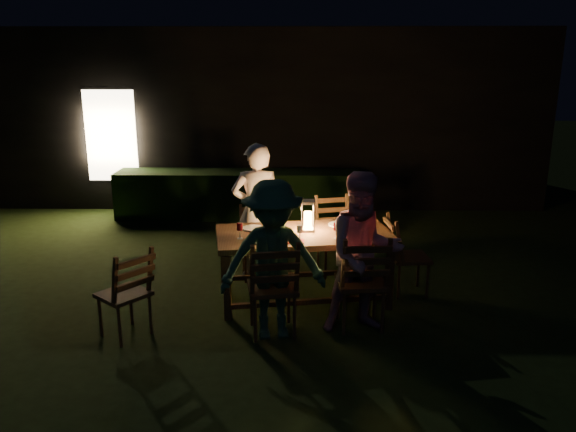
{
  "coord_description": "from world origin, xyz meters",
  "views": [
    {
      "loc": [
        0.52,
        -5.73,
        2.65
      ],
      "look_at": [
        0.41,
        0.48,
        0.92
      ],
      "focal_mm": 35.0,
      "sensor_mm": 36.0,
      "label": 1
    }
  ],
  "objects_px": {
    "chair_near_left": "(273,304)",
    "lantern": "(308,217)",
    "person_opp_right": "(364,254)",
    "bottle_bucket_b": "(272,194)",
    "dining_table": "(304,239)",
    "chair_end": "(407,269)",
    "person_opp_left": "(273,261)",
    "chair_spare": "(126,309)",
    "chair_far_left": "(258,256)",
    "chair_near_right": "(361,298)",
    "bottle_bucket_a": "(264,195)",
    "chair_far_right": "(335,250)",
    "ice_bucket": "(268,198)",
    "side_table": "(268,212)",
    "bottle_table": "(282,221)",
    "person_house_side": "(257,211)"
  },
  "relations": [
    {
      "from": "chair_far_left",
      "to": "person_opp_left",
      "type": "height_order",
      "value": "person_opp_left"
    },
    {
      "from": "person_opp_right",
      "to": "bottle_bucket_b",
      "type": "distance_m",
      "value": 2.31
    },
    {
      "from": "person_opp_left",
      "to": "bottle_table",
      "type": "distance_m",
      "value": 0.86
    },
    {
      "from": "chair_near_right",
      "to": "side_table",
      "type": "distance_m",
      "value": 2.28
    },
    {
      "from": "chair_near_left",
      "to": "lantern",
      "type": "distance_m",
      "value": 1.16
    },
    {
      "from": "person_opp_right",
      "to": "dining_table",
      "type": "bearing_deg",
      "value": 118.76
    },
    {
      "from": "lantern",
      "to": "chair_far_left",
      "type": "bearing_deg",
      "value": 134.3
    },
    {
      "from": "ice_bucket",
      "to": "bottle_bucket_a",
      "type": "relative_size",
      "value": 0.94
    },
    {
      "from": "chair_far_left",
      "to": "chair_spare",
      "type": "xyz_separation_m",
      "value": [
        -1.19,
        -1.6,
        0.01
      ]
    },
    {
      "from": "chair_far_left",
      "to": "chair_end",
      "type": "height_order",
      "value": "chair_end"
    },
    {
      "from": "chair_near_right",
      "to": "bottle_bucket_b",
      "type": "height_order",
      "value": "bottle_bucket_b"
    },
    {
      "from": "bottle_bucket_b",
      "to": "dining_table",
      "type": "bearing_deg",
      "value": -72.57
    },
    {
      "from": "chair_far_right",
      "to": "ice_bucket",
      "type": "xyz_separation_m",
      "value": [
        -0.89,
        0.46,
        0.57
      ]
    },
    {
      "from": "chair_far_right",
      "to": "bottle_table",
      "type": "distance_m",
      "value": 1.28
    },
    {
      "from": "chair_near_right",
      "to": "bottle_bucket_a",
      "type": "bearing_deg",
      "value": 114.01
    },
    {
      "from": "chair_spare",
      "to": "bottle_bucket_a",
      "type": "distance_m",
      "value": 2.59
    },
    {
      "from": "bottle_bucket_b",
      "to": "person_opp_left",
      "type": "bearing_deg",
      "value": -87.06
    },
    {
      "from": "ice_bucket",
      "to": "chair_far_right",
      "type": "bearing_deg",
      "value": -27.27
    },
    {
      "from": "ice_bucket",
      "to": "chair_far_left",
      "type": "bearing_deg",
      "value": -98.88
    },
    {
      "from": "person_opp_right",
      "to": "person_opp_left",
      "type": "height_order",
      "value": "person_opp_right"
    },
    {
      "from": "side_table",
      "to": "ice_bucket",
      "type": "xyz_separation_m",
      "value": [
        0.0,
        -0.0,
        0.2
      ]
    },
    {
      "from": "chair_spare",
      "to": "lantern",
      "type": "bearing_deg",
      "value": -22.01
    },
    {
      "from": "person_opp_right",
      "to": "bottle_table",
      "type": "relative_size",
      "value": 5.83
    },
    {
      "from": "chair_spare",
      "to": "side_table",
      "type": "relative_size",
      "value": 1.26
    },
    {
      "from": "person_house_side",
      "to": "person_opp_left",
      "type": "height_order",
      "value": "person_house_side"
    },
    {
      "from": "chair_near_left",
      "to": "bottle_bucket_b",
      "type": "distance_m",
      "value": 2.27
    },
    {
      "from": "chair_end",
      "to": "lantern",
      "type": "distance_m",
      "value": 1.36
    },
    {
      "from": "chair_far_right",
      "to": "person_house_side",
      "type": "xyz_separation_m",
      "value": [
        -0.99,
        -0.12,
        0.54
      ]
    },
    {
      "from": "chair_near_left",
      "to": "chair_near_right",
      "type": "bearing_deg",
      "value": -0.3
    },
    {
      "from": "chair_near_right",
      "to": "bottle_bucket_a",
      "type": "xyz_separation_m",
      "value": [
        -1.09,
        1.96,
        0.61
      ]
    },
    {
      "from": "chair_end",
      "to": "lantern",
      "type": "relative_size",
      "value": 2.77
    },
    {
      "from": "chair_near_left",
      "to": "person_opp_left",
      "type": "height_order",
      "value": "person_opp_left"
    },
    {
      "from": "person_opp_left",
      "to": "chair_far_right",
      "type": "bearing_deg",
      "value": 57.89
    },
    {
      "from": "chair_end",
      "to": "bottle_bucket_a",
      "type": "relative_size",
      "value": 3.03
    },
    {
      "from": "ice_bucket",
      "to": "bottle_bucket_b",
      "type": "height_order",
      "value": "bottle_bucket_b"
    },
    {
      "from": "side_table",
      "to": "bottle_bucket_b",
      "type": "distance_m",
      "value": 0.26
    },
    {
      "from": "chair_end",
      "to": "person_opp_left",
      "type": "height_order",
      "value": "person_opp_left"
    },
    {
      "from": "chair_near_left",
      "to": "chair_spare",
      "type": "distance_m",
      "value": 1.45
    },
    {
      "from": "ice_bucket",
      "to": "person_opp_right",
      "type": "bearing_deg",
      "value": -62.74
    },
    {
      "from": "chair_far_right",
      "to": "ice_bucket",
      "type": "distance_m",
      "value": 1.15
    },
    {
      "from": "dining_table",
      "to": "chair_far_left",
      "type": "xyz_separation_m",
      "value": [
        -0.57,
        0.68,
        -0.44
      ]
    },
    {
      "from": "chair_far_right",
      "to": "side_table",
      "type": "distance_m",
      "value": 1.06
    },
    {
      "from": "chair_near_right",
      "to": "chair_far_left",
      "type": "relative_size",
      "value": 1.14
    },
    {
      "from": "chair_near_right",
      "to": "person_house_side",
      "type": "relative_size",
      "value": 0.63
    },
    {
      "from": "chair_end",
      "to": "person_opp_left",
      "type": "bearing_deg",
      "value": -59.83
    },
    {
      "from": "chair_end",
      "to": "person_house_side",
      "type": "xyz_separation_m",
      "value": [
        -1.79,
        0.53,
        0.55
      ]
    },
    {
      "from": "lantern",
      "to": "person_opp_left",
      "type": "bearing_deg",
      "value": -110.4
    },
    {
      "from": "chair_near_right",
      "to": "chair_far_right",
      "type": "distance_m",
      "value": 1.55
    },
    {
      "from": "dining_table",
      "to": "lantern",
      "type": "distance_m",
      "value": 0.25
    },
    {
      "from": "bottle_bucket_b",
      "to": "lantern",
      "type": "bearing_deg",
      "value": -70.21
    }
  ]
}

